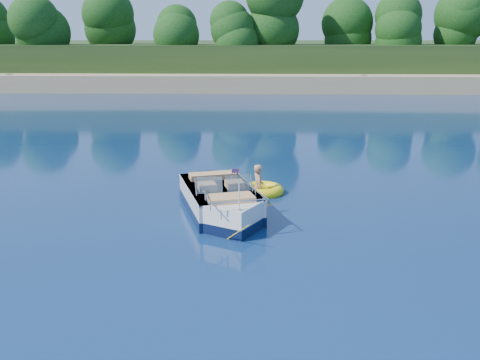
{
  "coord_description": "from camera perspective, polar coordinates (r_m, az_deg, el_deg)",
  "views": [
    {
      "loc": [
        0.3,
        -11.99,
        4.83
      ],
      "look_at": [
        -0.25,
        2.71,
        0.85
      ],
      "focal_mm": 40.0,
      "sensor_mm": 36.0,
      "label": 1
    }
  ],
  "objects": [
    {
      "name": "shoreline",
      "position": [
        75.87,
        1.93,
        12.22
      ],
      "size": [
        170.0,
        59.0,
        6.0
      ],
      "color": "tan",
      "rests_on": "ground"
    },
    {
      "name": "tow_tube",
      "position": [
        16.96,
        2.42,
        -1.11
      ],
      "size": [
        1.72,
        1.72,
        0.35
      ],
      "rotation": [
        0.0,
        0.0,
        -0.35
      ],
      "color": "yellow",
      "rests_on": "ground"
    },
    {
      "name": "treeline",
      "position": [
        53.01,
        1.91,
        15.9
      ],
      "size": [
        150.0,
        7.12,
        8.19
      ],
      "color": "black",
      "rests_on": "ground"
    },
    {
      "name": "boy",
      "position": [
        16.9,
        1.91,
        -1.49
      ],
      "size": [
        0.55,
        0.86,
        1.57
      ],
      "primitive_type": "imported",
      "rotation": [
        0.0,
        -0.17,
        1.83
      ],
      "color": "tan",
      "rests_on": "ground"
    },
    {
      "name": "ground",
      "position": [
        12.93,
        0.66,
        -6.8
      ],
      "size": [
        160.0,
        160.0,
        0.0
      ],
      "primitive_type": "plane",
      "color": "#081A3E",
      "rests_on": "ground"
    },
    {
      "name": "motorboat",
      "position": [
        14.87,
        -1.94,
        -2.51
      ],
      "size": [
        2.68,
        4.87,
        1.67
      ],
      "rotation": [
        0.0,
        0.0,
        0.29
      ],
      "color": "white",
      "rests_on": "ground"
    }
  ]
}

